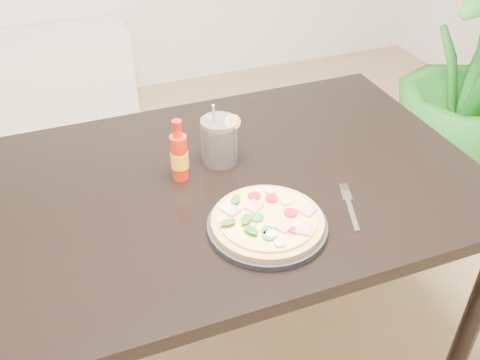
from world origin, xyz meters
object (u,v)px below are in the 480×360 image
object	(u,v)px
fork	(349,205)
media_console	(8,82)
plate	(267,226)
cola_cup	(219,142)
hot_sauce_bottle	(179,156)
dining_table	(225,203)
pizza	(268,220)
houseplant	(477,69)

from	to	relation	value
fork	media_console	distance (m)	2.42
plate	cola_cup	world-z (taller)	cola_cup
media_console	hot_sauce_bottle	bearing A→B (deg)	-74.99
dining_table	media_console	distance (m)	2.11
hot_sauce_bottle	fork	bearing A→B (deg)	-36.53
pizza	houseplant	distance (m)	1.63
plate	pizza	distance (m)	0.02
hot_sauce_bottle	houseplant	size ratio (longest dim) A/B	0.15
plate	cola_cup	distance (m)	0.32
dining_table	houseplant	bearing A→B (deg)	22.90
hot_sauce_bottle	houseplant	xyz separation A→B (m)	(1.53, 0.55, -0.23)
fork	dining_table	bearing A→B (deg)	158.80
pizza	media_console	size ratio (longest dim) A/B	0.19
dining_table	media_console	size ratio (longest dim) A/B	1.00
plate	houseplant	xyz separation A→B (m)	(1.39, 0.83, -0.17)
fork	cola_cup	bearing A→B (deg)	147.06
fork	media_console	bearing A→B (deg)	131.28
cola_cup	media_console	size ratio (longest dim) A/B	0.14
dining_table	fork	bearing A→B (deg)	-40.57
fork	media_console	xyz separation A→B (m)	(-0.88, 2.19, -0.50)
dining_table	hot_sauce_bottle	xyz separation A→B (m)	(-0.11, 0.05, 0.15)
cola_cup	dining_table	bearing A→B (deg)	-101.71
dining_table	fork	xyz separation A→B (m)	(0.26, -0.22, 0.09)
plate	pizza	world-z (taller)	pizza
cola_cup	fork	bearing A→B (deg)	-52.31
houseplant	hot_sauce_bottle	bearing A→B (deg)	-160.19
plate	fork	size ratio (longest dim) A/B	1.59
fork	hot_sauce_bottle	bearing A→B (deg)	162.84
plate	pizza	xyz separation A→B (m)	(0.00, -0.00, 0.02)
dining_table	hot_sauce_bottle	world-z (taller)	hot_sauce_bottle
fork	pizza	bearing A→B (deg)	-159.33
cola_cup	fork	size ratio (longest dim) A/B	1.05
dining_table	hot_sauce_bottle	bearing A→B (deg)	155.17
plate	pizza	bearing A→B (deg)	-62.52
fork	houseplant	bearing A→B (deg)	54.66
cola_cup	fork	xyz separation A→B (m)	(0.24, -0.31, -0.06)
dining_table	hot_sauce_bottle	distance (m)	0.19
plate	hot_sauce_bottle	world-z (taller)	hot_sauce_bottle
media_console	cola_cup	bearing A→B (deg)	-71.18
cola_cup	hot_sauce_bottle	bearing A→B (deg)	-162.51
hot_sauce_bottle	dining_table	bearing A→B (deg)	-24.83
pizza	cola_cup	world-z (taller)	cola_cup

